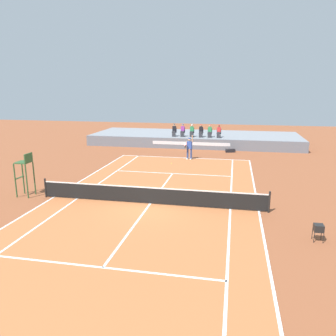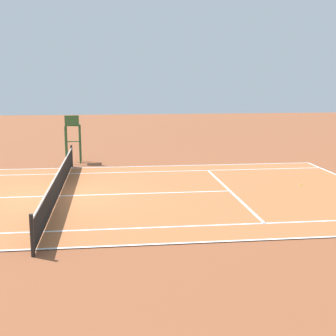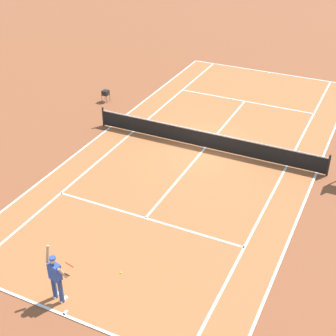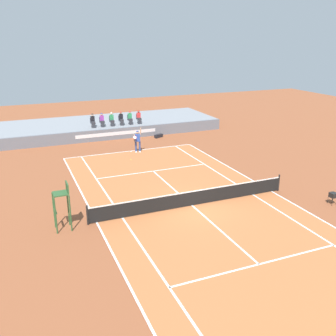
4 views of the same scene
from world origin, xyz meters
The scene contains 6 objects.
ground_plane centered at (0.00, 0.00, 0.00)m, with size 80.00×80.00×0.00m, color brown.
court centered at (0.00, 0.00, 0.01)m, with size 11.08×23.88×0.03m.
net centered at (0.00, 0.00, 0.52)m, with size 11.98×0.10×1.07m.
tennis_player centered at (0.50, 11.40, 0.99)m, with size 0.82×0.61×2.08m.
tennis_ball centered at (-0.69, 9.52, 0.03)m, with size 0.07×0.07×0.07m, color #D1E533.
ball_hopper centered at (7.54, -2.82, 0.57)m, with size 0.36×0.36×0.70m.
Camera 3 is at (-7.50, 20.01, 11.83)m, focal length 52.08 mm.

